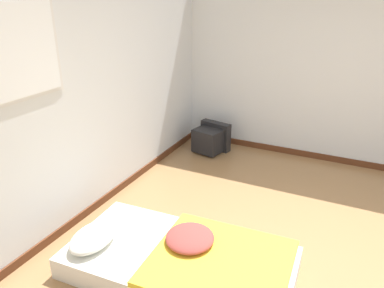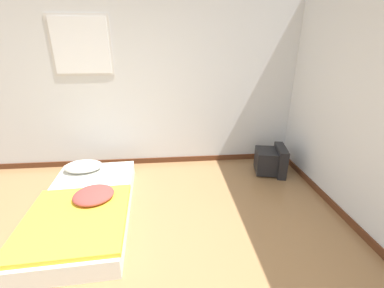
{
  "view_description": "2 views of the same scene",
  "coord_description": "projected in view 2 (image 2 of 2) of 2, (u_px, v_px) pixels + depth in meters",
  "views": [
    {
      "loc": [
        -2.73,
        -0.03,
        2.33
      ],
      "look_at": [
        0.77,
        1.69,
        0.71
      ],
      "focal_mm": 35.0,
      "sensor_mm": 36.0,
      "label": 1
    },
    {
      "loc": [
        0.6,
        -1.41,
        1.94
      ],
      "look_at": [
        0.87,
        1.46,
        0.77
      ],
      "focal_mm": 24.0,
      "sensor_mm": 36.0,
      "label": 2
    }
  ],
  "objects": [
    {
      "name": "wall_back",
      "position": [
        127.0,
        86.0,
        3.9
      ],
      "size": [
        7.62,
        0.08,
        2.6
      ],
      "color": "silver",
      "rests_on": "ground_plane"
    },
    {
      "name": "mattress_bed",
      "position": [
        85.0,
        206.0,
        3.02
      ],
      "size": [
        1.12,
        2.02,
        0.35
      ],
      "color": "silver",
      "rests_on": "ground_plane"
    },
    {
      "name": "crt_tv",
      "position": [
        271.0,
        161.0,
        3.98
      ],
      "size": [
        0.51,
        0.52,
        0.44
      ],
      "color": "black",
      "rests_on": "ground_plane"
    }
  ]
}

